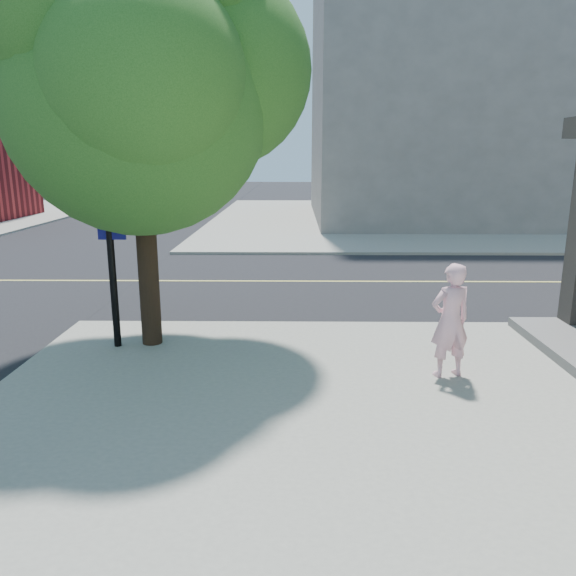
{
  "coord_description": "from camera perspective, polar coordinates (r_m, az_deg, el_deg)",
  "views": [
    {
      "loc": [
        3.78,
        -11.61,
        3.68
      ],
      "look_at": [
        3.66,
        -1.73,
        1.3
      ],
      "focal_mm": 34.23,
      "sensor_mm": 36.0,
      "label": 1
    }
  ],
  "objects": [
    {
      "name": "ground",
      "position": [
        12.75,
        -16.61,
        -3.81
      ],
      "size": [
        140.0,
        140.0,
        0.0
      ],
      "primitive_type": "plane",
      "color": "black",
      "rests_on": "ground"
    },
    {
      "name": "man_on_phone",
      "position": [
        9.33,
        16.49,
        -3.26
      ],
      "size": [
        0.8,
        0.63,
        1.9
      ],
      "primitive_type": "imported",
      "rotation": [
        0.0,
        0.0,
        3.43
      ],
      "color": "#EAAABA",
      "rests_on": "sidewalk_se"
    },
    {
      "name": "street_tree",
      "position": [
        10.62,
        -14.75,
        21.03
      ],
      "size": [
        5.86,
        5.33,
        7.78
      ],
      "rotation": [
        0.0,
        0.0,
        -0.13
      ],
      "color": "black",
      "rests_on": "sidewalk_se"
    },
    {
      "name": "sidewalk_ne",
      "position": [
        34.69,
        17.11,
        6.97
      ],
      "size": [
        29.0,
        25.0,
        0.12
      ],
      "primitive_type": "cube",
      "color": "gray",
      "rests_on": "ground"
    },
    {
      "name": "filler_ne",
      "position": [
        35.29,
        18.53,
        18.48
      ],
      "size": [
        18.0,
        16.0,
        14.0
      ],
      "primitive_type": "cube",
      "color": "slate",
      "rests_on": "sidewalk_ne"
    },
    {
      "name": "road_ew",
      "position": [
        16.95,
        -12.19,
        0.72
      ],
      "size": [
        140.0,
        9.0,
        0.01
      ],
      "primitive_type": "cube",
      "color": "black",
      "rests_on": "ground"
    }
  ]
}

